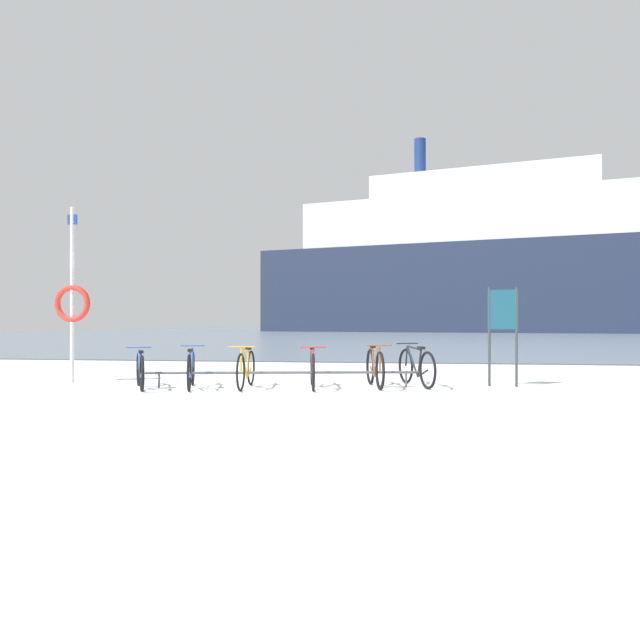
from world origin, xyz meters
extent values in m
cube|color=white|center=(0.00, -1.00, -0.04)|extent=(80.00, 22.00, 0.08)
cube|color=slate|center=(0.00, 65.00, -0.04)|extent=(80.00, 110.00, 0.08)
cube|color=#47474C|center=(0.00, 10.00, -0.02)|extent=(80.00, 0.50, 0.05)
cylinder|color=#4C5156|center=(-0.12, 3.14, 0.28)|extent=(5.05, 0.94, 0.05)
cylinder|color=#4C5156|center=(-2.38, 2.75, 0.14)|extent=(0.04, 0.04, 0.28)
cylinder|color=#4C5156|center=(2.15, 3.54, 0.14)|extent=(0.04, 0.04, 0.28)
torus|color=black|center=(-2.94, 3.07, 0.32)|extent=(0.35, 0.59, 0.64)
torus|color=black|center=(-2.47, 2.21, 0.32)|extent=(0.35, 0.59, 0.64)
cylinder|color=#3359B2|center=(-2.79, 2.79, 0.43)|extent=(0.28, 0.47, 0.54)
cylinder|color=#3359B2|center=(-2.63, 2.51, 0.41)|extent=(0.12, 0.18, 0.48)
cylinder|color=#3359B2|center=(-2.75, 2.72, 0.67)|extent=(0.34, 0.58, 0.08)
cylinder|color=#3359B2|center=(-2.57, 2.39, 0.25)|extent=(0.24, 0.39, 0.18)
cylinder|color=#3359B2|center=(-2.92, 3.04, 0.51)|extent=(0.08, 0.11, 0.37)
cube|color=black|center=(-2.60, 2.45, 0.69)|extent=(0.17, 0.21, 0.05)
cylinder|color=#3359B2|center=(-2.90, 3.00, 0.74)|extent=(0.42, 0.24, 0.02)
torus|color=black|center=(-1.93, 3.27, 0.33)|extent=(0.23, 0.65, 0.66)
torus|color=black|center=(-1.63, 2.29, 0.33)|extent=(0.23, 0.65, 0.66)
cylinder|color=#3359B2|center=(-1.83, 2.95, 0.45)|extent=(0.19, 0.53, 0.56)
cylinder|color=#3359B2|center=(-1.74, 2.63, 0.43)|extent=(0.09, 0.19, 0.50)
cylinder|color=#3359B2|center=(-1.81, 2.88, 0.70)|extent=(0.23, 0.65, 0.08)
cylinder|color=#3359B2|center=(-1.70, 2.50, 0.26)|extent=(0.16, 0.44, 0.18)
cylinder|color=#3359B2|center=(-1.92, 3.23, 0.53)|extent=(0.07, 0.12, 0.40)
cube|color=black|center=(-1.71, 2.56, 0.71)|extent=(0.13, 0.21, 0.05)
cylinder|color=#3359B2|center=(-1.91, 3.19, 0.77)|extent=(0.45, 0.16, 0.02)
torus|color=black|center=(-0.75, 2.48, 0.34)|extent=(0.09, 0.67, 0.67)
torus|color=black|center=(-0.82, 3.46, 0.34)|extent=(0.09, 0.67, 0.67)
cylinder|color=gold|center=(-0.78, 2.80, 0.46)|extent=(0.07, 0.52, 0.57)
cylinder|color=gold|center=(-0.80, 3.12, 0.44)|extent=(0.05, 0.18, 0.51)
cylinder|color=gold|center=(-0.78, 2.87, 0.71)|extent=(0.08, 0.64, 0.08)
cylinder|color=gold|center=(-0.81, 3.25, 0.26)|extent=(0.07, 0.43, 0.19)
cylinder|color=gold|center=(-0.75, 2.52, 0.53)|extent=(0.04, 0.11, 0.40)
cube|color=black|center=(-0.80, 3.19, 0.73)|extent=(0.09, 0.21, 0.05)
cylinder|color=gold|center=(-0.76, 2.55, 0.78)|extent=(0.46, 0.06, 0.02)
torus|color=black|center=(0.52, 2.62, 0.34)|extent=(0.16, 0.67, 0.67)
torus|color=black|center=(0.34, 3.65, 0.34)|extent=(0.16, 0.67, 0.67)
cylinder|color=#B22D2D|center=(0.46, 2.96, 0.46)|extent=(0.13, 0.54, 0.57)
cylinder|color=#B22D2D|center=(0.40, 3.29, 0.43)|extent=(0.07, 0.19, 0.51)
cylinder|color=#B22D2D|center=(0.45, 3.03, 0.70)|extent=(0.15, 0.68, 0.08)
cylinder|color=#B22D2D|center=(0.38, 3.43, 0.26)|extent=(0.12, 0.45, 0.18)
cylinder|color=#B22D2D|center=(0.52, 2.66, 0.53)|extent=(0.06, 0.12, 0.40)
cube|color=black|center=(0.39, 3.37, 0.72)|extent=(0.11, 0.21, 0.05)
cylinder|color=#B22D2D|center=(0.51, 2.70, 0.78)|extent=(0.46, 0.10, 0.02)
torus|color=black|center=(1.68, 2.98, 0.35)|extent=(0.21, 0.69, 0.70)
torus|color=black|center=(1.46, 3.92, 0.35)|extent=(0.21, 0.69, 0.70)
cylinder|color=brown|center=(1.61, 3.28, 0.47)|extent=(0.15, 0.50, 0.59)
cylinder|color=brown|center=(1.54, 3.59, 0.45)|extent=(0.08, 0.18, 0.52)
cylinder|color=brown|center=(1.59, 3.36, 0.73)|extent=(0.18, 0.62, 0.08)
cylinder|color=brown|center=(1.51, 3.72, 0.27)|extent=(0.13, 0.42, 0.19)
cylinder|color=brown|center=(1.67, 3.01, 0.55)|extent=(0.06, 0.11, 0.41)
cube|color=black|center=(1.52, 3.66, 0.75)|extent=(0.12, 0.21, 0.05)
cylinder|color=brown|center=(1.66, 3.05, 0.80)|extent=(0.45, 0.13, 0.02)
torus|color=black|center=(2.15, 4.19, 0.35)|extent=(0.30, 0.66, 0.69)
torus|color=black|center=(2.53, 3.23, 0.35)|extent=(0.30, 0.66, 0.69)
cylinder|color=#1E2328|center=(2.28, 3.88, 0.47)|extent=(0.24, 0.52, 0.58)
cylinder|color=#1E2328|center=(2.40, 3.57, 0.45)|extent=(0.10, 0.19, 0.52)
cylinder|color=#1E2328|center=(2.30, 3.81, 0.73)|extent=(0.28, 0.64, 0.08)
cylinder|color=#1E2328|center=(2.45, 3.43, 0.27)|extent=(0.20, 0.43, 0.19)
cylinder|color=#1E2328|center=(2.16, 4.16, 0.55)|extent=(0.08, 0.12, 0.41)
cube|color=black|center=(2.43, 3.49, 0.74)|extent=(0.15, 0.22, 0.05)
cylinder|color=#1E2328|center=(2.18, 4.12, 0.80)|extent=(0.44, 0.19, 0.02)
cylinder|color=#33383D|center=(3.72, 3.91, 0.94)|extent=(0.05, 0.05, 1.89)
cylinder|color=#33383D|center=(4.22, 3.89, 0.94)|extent=(0.05, 0.05, 1.89)
cube|color=navy|center=(3.97, 3.90, 1.46)|extent=(0.55, 0.06, 0.75)
cylinder|color=silver|center=(-4.54, 3.45, 1.78)|extent=(0.08, 0.08, 3.55)
cylinder|color=white|center=(-4.54, 3.45, 2.49)|extent=(0.09, 0.09, 0.30)
torus|color=red|center=(-4.54, 3.45, 1.60)|extent=(0.77, 0.12, 0.77)
cube|color=navy|center=(-4.54, 3.45, 3.30)|extent=(0.20, 0.03, 0.20)
cube|color=#232D47|center=(13.03, 64.45, 5.34)|extent=(58.72, 21.29, 10.67)
cube|color=white|center=(11.61, 64.79, 13.61)|extent=(44.23, 16.75, 5.87)
cube|color=white|center=(11.61, 64.79, 18.03)|extent=(26.89, 11.53, 2.99)
cylinder|color=navy|center=(4.50, 66.47, 21.93)|extent=(1.45, 1.45, 4.80)
camera|label=1|loc=(2.05, -7.45, 1.22)|focal=32.51mm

